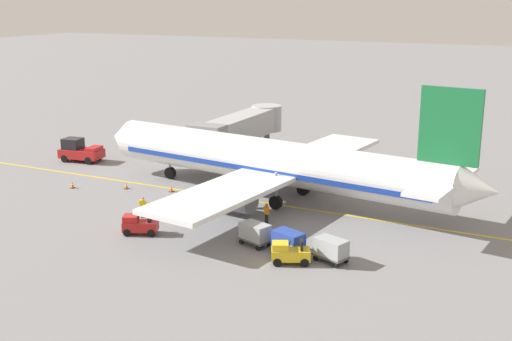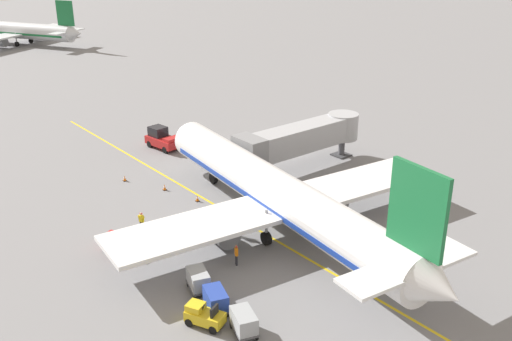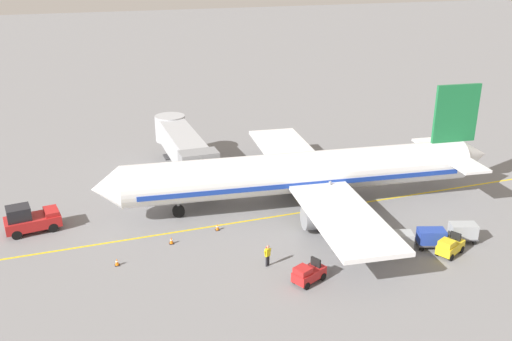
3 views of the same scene
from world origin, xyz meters
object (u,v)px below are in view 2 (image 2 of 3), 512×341
(baggage_tug_trailing, at_px, (119,243))
(safety_cone_wing_tip, at_px, (165,187))
(pushback_tractor, at_px, (163,139))
(baggage_cart_second_in_train, at_px, (216,299))
(ground_crew_marshaller, at_px, (236,254))
(distant_taxiing_airliner, at_px, (17,31))
(parked_airliner, at_px, (278,195))
(baggage_cart_third_in_train, at_px, (244,321))
(jet_bridge, at_px, (301,138))
(ground_crew_loader, at_px, (235,225))
(baggage_tug_lead, at_px, (204,315))
(safety_cone_nose_left, at_px, (197,198))
(baggage_cart_front, at_px, (198,279))
(safety_cone_nose_right, at_px, (125,178))
(ground_crew_wing_walker, at_px, (141,221))

(baggage_tug_trailing, height_order, safety_cone_wing_tip, baggage_tug_trailing)
(pushback_tractor, distance_m, baggage_cart_second_in_train, 32.80)
(ground_crew_marshaller, xyz_separation_m, distant_taxiing_airliner, (18.89, 106.17, 2.07))
(parked_airliner, xyz_separation_m, pushback_tractor, (2.80, 23.62, -2.09))
(parked_airliner, height_order, ground_crew_marshaller, parked_airliner)
(safety_cone_wing_tip, bearing_deg, baggage_cart_third_in_train, -108.71)
(jet_bridge, height_order, distant_taxiing_airliner, distant_taxiing_airliner)
(pushback_tractor, distance_m, ground_crew_loader, 23.13)
(parked_airliner, distance_m, baggage_cart_second_in_train, 12.69)
(baggage_cart_second_in_train, bearing_deg, baggage_tug_lead, -153.87)
(parked_airliner, bearing_deg, baggage_cart_third_in_train, -139.57)
(baggage_tug_lead, relative_size, baggage_cart_second_in_train, 0.93)
(ground_crew_loader, xyz_separation_m, safety_cone_nose_left, (1.26, 7.50, -0.66))
(baggage_tug_trailing, distance_m, ground_crew_loader, 9.41)
(baggage_cart_second_in_train, height_order, ground_crew_loader, ground_crew_loader)
(baggage_tug_trailing, relative_size, baggage_cart_second_in_train, 0.93)
(baggage_cart_front, bearing_deg, pushback_tractor, 64.03)
(baggage_tug_lead, distance_m, baggage_cart_front, 3.88)
(parked_airliner, relative_size, safety_cone_wing_tip, 63.29)
(baggage_tug_trailing, distance_m, baggage_cart_front, 8.73)
(baggage_cart_third_in_train, bearing_deg, baggage_cart_second_in_train, 89.71)
(ground_crew_marshaller, xyz_separation_m, safety_cone_nose_left, (3.99, 11.29, -0.66))
(ground_crew_loader, relative_size, distant_taxiing_airliner, 0.05)
(parked_airliner, relative_size, ground_crew_marshaller, 22.09)
(parked_airliner, xyz_separation_m, baggage_cart_front, (-10.41, -3.52, -2.24))
(baggage_cart_third_in_train, relative_size, distant_taxiing_airliner, 0.09)
(baggage_tug_lead, bearing_deg, distant_taxiing_airliner, 77.31)
(baggage_tug_trailing, bearing_deg, safety_cone_nose_right, 61.10)
(baggage_cart_front, height_order, safety_cone_wing_tip, baggage_cart_front)
(jet_bridge, height_order, ground_crew_wing_walker, jet_bridge)
(parked_airliner, xyz_separation_m, baggage_cart_second_in_train, (-10.84, -6.22, -2.24))
(ground_crew_marshaller, xyz_separation_m, safety_cone_wing_tip, (2.93, 15.43, -0.66))
(baggage_cart_third_in_train, xyz_separation_m, safety_cone_wing_tip, (7.54, 22.25, -0.66))
(jet_bridge, relative_size, safety_cone_nose_left, 26.88)
(jet_bridge, bearing_deg, pushback_tractor, 118.28)
(baggage_cart_front, bearing_deg, jet_bridge, 30.08)
(ground_crew_wing_walker, xyz_separation_m, ground_crew_loader, (5.61, -5.57, 0.00))
(pushback_tractor, xyz_separation_m, safety_cone_nose_left, (-5.06, -14.74, -0.81))
(baggage_cart_third_in_train, bearing_deg, safety_cone_nose_right, 78.25)
(safety_cone_nose_left, relative_size, safety_cone_nose_right, 1.00)
(baggage_cart_third_in_train, height_order, safety_cone_nose_right, baggage_cart_third_in_train)
(baggage_cart_third_in_train, bearing_deg, baggage_tug_trailing, 95.35)
(safety_cone_wing_tip, bearing_deg, baggage_tug_trailing, -138.01)
(safety_cone_nose_right, bearing_deg, safety_cone_wing_tip, -66.43)
(pushback_tractor, height_order, ground_crew_loader, pushback_tractor)
(safety_cone_nose_right, bearing_deg, baggage_cart_second_in_train, -103.16)
(pushback_tractor, xyz_separation_m, baggage_cart_third_in_train, (-13.65, -32.86, -0.15))
(jet_bridge, height_order, baggage_tug_lead, jet_bridge)
(baggage_tug_lead, bearing_deg, baggage_cart_second_in_train, 26.13)
(parked_airliner, relative_size, distant_taxiing_airliner, 1.15)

